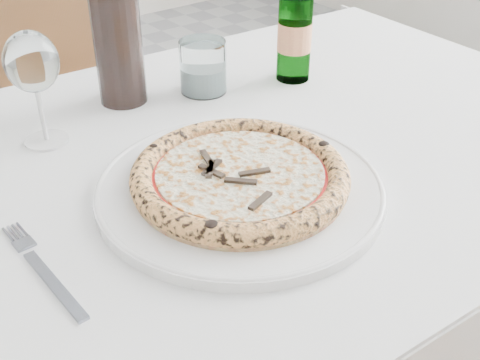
# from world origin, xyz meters

# --- Properties ---
(dining_table) EXTENTS (1.40, 0.88, 0.76)m
(dining_table) POSITION_xyz_m (0.03, 0.25, 0.66)
(dining_table) COLOR brown
(dining_table) RESTS_ON floor
(chair_far) EXTENTS (0.52, 0.52, 0.93)m
(chair_far) POSITION_xyz_m (0.12, 0.99, 0.53)
(chair_far) COLOR brown
(chair_far) RESTS_ON floor
(plate) EXTENTS (0.37, 0.37, 0.02)m
(plate) POSITION_xyz_m (0.03, 0.15, 0.76)
(plate) COLOR white
(plate) RESTS_ON dining_table
(pizza) EXTENTS (0.28, 0.28, 0.03)m
(pizza) POSITION_xyz_m (0.03, 0.15, 0.78)
(pizza) COLOR tan
(pizza) RESTS_ON plate
(fork) EXTENTS (0.02, 0.18, 0.00)m
(fork) POSITION_xyz_m (-0.23, 0.16, 0.76)
(fork) COLOR slate
(fork) RESTS_ON dining_table
(wine_glass) EXTENTS (0.07, 0.07, 0.17)m
(wine_glass) POSITION_xyz_m (-0.11, 0.43, 0.88)
(wine_glass) COLOR silver
(wine_glass) RESTS_ON dining_table
(tumbler) EXTENTS (0.08, 0.08, 0.09)m
(tumbler) POSITION_xyz_m (0.17, 0.43, 0.79)
(tumbler) COLOR white
(tumbler) RESTS_ON dining_table
(beer_bottle) EXTENTS (0.06, 0.06, 0.23)m
(beer_bottle) POSITION_xyz_m (0.33, 0.38, 0.85)
(beer_bottle) COLOR #246525
(beer_bottle) RESTS_ON dining_table
(wine_bottle) EXTENTS (0.08, 0.08, 0.31)m
(wine_bottle) POSITION_xyz_m (0.05, 0.48, 0.89)
(wine_bottle) COLOR black
(wine_bottle) RESTS_ON dining_table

